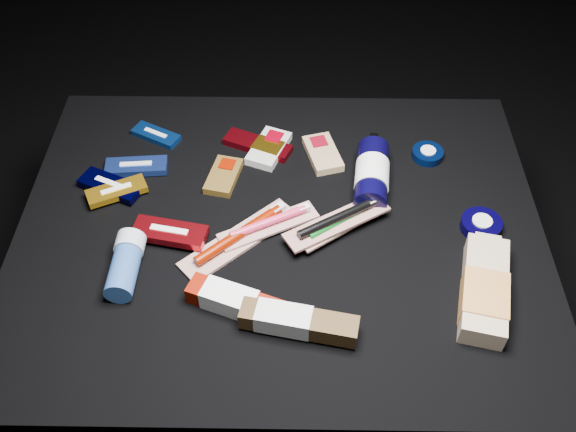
{
  "coord_description": "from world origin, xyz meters",
  "views": [
    {
      "loc": [
        0.03,
        -0.78,
        1.3
      ],
      "look_at": [
        0.01,
        0.01,
        0.42
      ],
      "focal_mm": 40.0,
      "sensor_mm": 36.0,
      "label": 1
    }
  ],
  "objects_px": {
    "lotion_bottle": "(372,175)",
    "toothpaste_carton_red": "(239,303)",
    "deodorant_stick": "(125,264)",
    "bodywash_bottle": "(484,291)"
  },
  "relations": [
    {
      "from": "deodorant_stick",
      "to": "bodywash_bottle",
      "type": "bearing_deg",
      "value": -3.13
    },
    {
      "from": "bodywash_bottle",
      "to": "toothpaste_carton_red",
      "type": "relative_size",
      "value": 1.12
    },
    {
      "from": "lotion_bottle",
      "to": "deodorant_stick",
      "type": "bearing_deg",
      "value": -146.94
    },
    {
      "from": "toothpaste_carton_red",
      "to": "deodorant_stick",
      "type": "bearing_deg",
      "value": -179.31
    },
    {
      "from": "lotion_bottle",
      "to": "toothpaste_carton_red",
      "type": "xyz_separation_m",
      "value": [
        -0.24,
        -0.29,
        -0.01
      ]
    },
    {
      "from": "bodywash_bottle",
      "to": "toothpaste_carton_red",
      "type": "bearing_deg",
      "value": -163.2
    },
    {
      "from": "deodorant_stick",
      "to": "toothpaste_carton_red",
      "type": "distance_m",
      "value": 0.21
    },
    {
      "from": "deodorant_stick",
      "to": "toothpaste_carton_red",
      "type": "relative_size",
      "value": 0.64
    },
    {
      "from": "deodorant_stick",
      "to": "toothpaste_carton_red",
      "type": "height_order",
      "value": "deodorant_stick"
    },
    {
      "from": "lotion_bottle",
      "to": "bodywash_bottle",
      "type": "xyz_separation_m",
      "value": [
        0.17,
        -0.26,
        -0.01
      ]
    }
  ]
}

